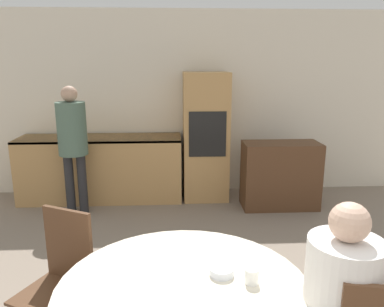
# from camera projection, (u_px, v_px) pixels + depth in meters

# --- Properties ---
(wall_back) EXTENTS (6.36, 0.05, 2.60)m
(wall_back) POSITION_uv_depth(u_px,v_px,m) (188.00, 104.00, 5.41)
(wall_back) COLOR silver
(wall_back) RESTS_ON ground_plane
(kitchen_counter) EXTENTS (2.21, 0.60, 0.89)m
(kitchen_counter) POSITION_uv_depth(u_px,v_px,m) (102.00, 167.00, 5.21)
(kitchen_counter) COLOR tan
(kitchen_counter) RESTS_ON ground_plane
(oven_unit) EXTENTS (0.61, 0.59, 1.76)m
(oven_unit) POSITION_uv_depth(u_px,v_px,m) (206.00, 137.00, 5.19)
(oven_unit) COLOR tan
(oven_unit) RESTS_ON ground_plane
(sideboard) EXTENTS (0.99, 0.45, 0.88)m
(sideboard) POSITION_uv_depth(u_px,v_px,m) (280.00, 175.00, 4.93)
(sideboard) COLOR #51331E
(sideboard) RESTS_ON ground_plane
(chair_far_left) EXTENTS (0.54, 0.54, 0.95)m
(chair_far_left) POSITION_uv_depth(u_px,v_px,m) (61.00, 274.00, 2.48)
(chair_far_left) COLOR #51331E
(chair_far_left) RESTS_ON ground_plane
(person_seated) EXTENTS (0.37, 0.44, 1.25)m
(person_seated) POSITION_uv_depth(u_px,v_px,m) (343.00, 307.00, 1.84)
(person_seated) COLOR #262628
(person_seated) RESTS_ON ground_plane
(person_standing) EXTENTS (0.35, 0.35, 1.62)m
(person_standing) POSITION_uv_depth(u_px,v_px,m) (72.00, 137.00, 4.57)
(person_standing) COLOR #262628
(person_standing) RESTS_ON ground_plane
(cup) EXTENTS (0.07, 0.07, 0.08)m
(cup) POSITION_uv_depth(u_px,v_px,m) (252.00, 276.00, 2.00)
(cup) COLOR white
(cup) RESTS_ON dining_table
(bowl_near) EXTENTS (0.14, 0.14, 0.04)m
(bowl_near) POSITION_uv_depth(u_px,v_px,m) (222.00, 271.00, 2.08)
(bowl_near) COLOR silver
(bowl_near) RESTS_ON dining_table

